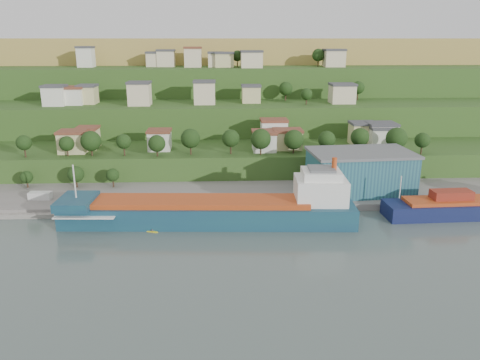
{
  "coord_description": "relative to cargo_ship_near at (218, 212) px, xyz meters",
  "views": [
    {
      "loc": [
        -1.86,
        -109.95,
        47.58
      ],
      "look_at": [
        3.9,
        15.0,
        9.86
      ],
      "focal_mm": 35.0,
      "sensor_mm": 36.0,
      "label": 1
    }
  ],
  "objects": [
    {
      "name": "warehouse",
      "position": [
        44.04,
        19.49,
        5.23
      ],
      "size": [
        32.34,
        21.27,
        12.8
      ],
      "rotation": [
        0.0,
        0.0,
        0.08
      ],
      "color": "navy",
      "rests_on": "quay"
    },
    {
      "name": "kayak_orange",
      "position": [
        -10.4,
        -4.93,
        -2.98
      ],
      "size": [
        3.07,
        1.06,
        0.75
      ],
      "rotation": [
        0.0,
        0.0,
        -0.18
      ],
      "color": "orange",
      "rests_on": "ground"
    },
    {
      "name": "caravan",
      "position": [
        -52.73,
        16.2,
        -0.49
      ],
      "size": [
        6.57,
        2.99,
        3.01
      ],
      "primitive_type": "cube",
      "rotation": [
        0.0,
        0.0,
        -0.05
      ],
      "color": "silver",
      "rests_on": "pebble_beach"
    },
    {
      "name": "ground",
      "position": [
        2.37,
        -7.8,
        -3.2
      ],
      "size": [
        500.0,
        500.0,
        0.0
      ],
      "primitive_type": "plane",
      "color": "#43524F",
      "rests_on": "ground"
    },
    {
      "name": "cargo_ship_near",
      "position": [
        0.0,
        0.0,
        0.0
      ],
      "size": [
        78.51,
        16.28,
        20.04
      ],
      "rotation": [
        0.0,
        0.0,
        -0.05
      ],
      "color": "#14314E",
      "rests_on": "ground"
    },
    {
      "name": "quay",
      "position": [
        22.37,
        20.2,
        -3.2
      ],
      "size": [
        220.0,
        26.0,
        4.0
      ],
      "primitive_type": "cube",
      "color": "slate",
      "rests_on": "ground"
    },
    {
      "name": "kayak_yellow",
      "position": [
        -16.95,
        -5.56,
        -2.98
      ],
      "size": [
        3.0,
        1.51,
        0.75
      ],
      "rotation": [
        0.0,
        0.0,
        -0.34
      ],
      "color": "yellow",
      "rests_on": "ground"
    },
    {
      "name": "pebble_beach",
      "position": [
        -52.63,
        14.2,
        -3.2
      ],
      "size": [
        40.0,
        18.0,
        2.4
      ],
      "primitive_type": "cube",
      "color": "slate",
      "rests_on": "ground"
    },
    {
      "name": "dinghy",
      "position": [
        -41.42,
        10.33,
        -1.58
      ],
      "size": [
        4.38,
        2.13,
        0.84
      ],
      "primitive_type": "cube",
      "rotation": [
        0.0,
        0.0,
        0.13
      ],
      "color": "silver",
      "rests_on": "pebble_beach"
    },
    {
      "name": "hillside",
      "position": [
        2.37,
        160.9,
        -3.12
      ],
      "size": [
        360.0,
        211.38,
        96.0
      ],
      "color": "#284719",
      "rests_on": "ground"
    }
  ]
}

